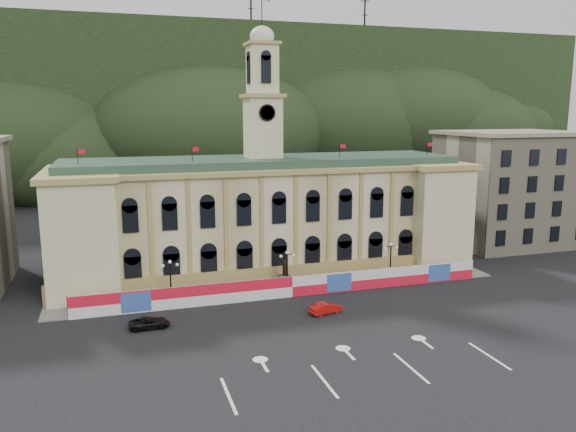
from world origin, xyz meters
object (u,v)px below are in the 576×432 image
object	(u,v)px
black_suv	(149,323)
statue	(285,280)
red_sedan	(326,308)
lamp_center	(287,267)

from	to	relation	value
black_suv	statue	bearing A→B (deg)	-66.12
red_sedan	lamp_center	bearing A→B (deg)	-1.70
statue	red_sedan	size ratio (longest dim) A/B	0.93
statue	lamp_center	distance (m)	2.14
lamp_center	red_sedan	world-z (taller)	lamp_center
statue	red_sedan	xyz separation A→B (m)	(1.79, -9.42, -0.56)
statue	red_sedan	world-z (taller)	statue
lamp_center	red_sedan	bearing A→B (deg)	-78.01
red_sedan	black_suv	size ratio (longest dim) A/B	0.95
lamp_center	black_suv	size ratio (longest dim) A/B	1.23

